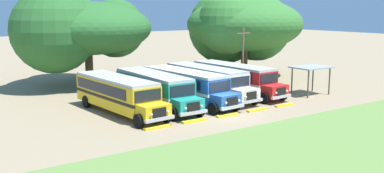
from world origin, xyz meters
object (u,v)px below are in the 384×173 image
at_px(parked_bus_slot_0, 118,93).
at_px(utility_pole, 243,56).
at_px(parked_bus_slot_4, 235,78).
at_px(broad_shade_tree, 81,28).
at_px(parked_bus_slot_2, 186,85).
at_px(secondary_tree, 240,26).
at_px(waiting_shelter, 311,69).
at_px(parked_bus_slot_3, 207,81).
at_px(parked_bus_slot_1, 155,88).

bearing_deg(parked_bus_slot_0, utility_pole, 95.99).
height_order(parked_bus_slot_4, utility_pole, utility_pole).
bearing_deg(broad_shade_tree, parked_bus_slot_4, -53.17).
xyz_separation_m(parked_bus_slot_2, parked_bus_slot_4, (6.17, 0.74, 0.00)).
distance_m(secondary_tree, waiting_shelter, 14.37).
relative_size(parked_bus_slot_0, parked_bus_slot_4, 1.00).
xyz_separation_m(parked_bus_slot_3, parked_bus_slot_4, (3.26, -0.09, 0.00)).
relative_size(parked_bus_slot_3, utility_pole, 1.74).
distance_m(broad_shade_tree, utility_pole, 17.47).
bearing_deg(utility_pole, parked_bus_slot_3, -161.70).
height_order(utility_pole, waiting_shelter, utility_pole).
distance_m(parked_bus_slot_4, waiting_shelter, 7.24).
relative_size(utility_pole, waiting_shelter, 1.74).
xyz_separation_m(parked_bus_slot_0, parked_bus_slot_1, (3.46, 0.20, 0.00)).
bearing_deg(parked_bus_slot_4, parked_bus_slot_0, -90.51).
xyz_separation_m(parked_bus_slot_1, utility_pole, (11.94, 2.60, 1.78)).
height_order(parked_bus_slot_3, utility_pole, utility_pole).
bearing_deg(broad_shade_tree, parked_bus_slot_0, -99.97).
bearing_deg(broad_shade_tree, secondary_tree, -13.16).
bearing_deg(parked_bus_slot_1, parked_bus_slot_4, 93.70).
bearing_deg(parked_bus_slot_1, secondary_tree, 119.32).
height_order(broad_shade_tree, secondary_tree, secondary_tree).
bearing_deg(broad_shade_tree, parked_bus_slot_1, -86.17).
distance_m(parked_bus_slot_0, waiting_shelter, 18.71).
bearing_deg(parked_bus_slot_3, secondary_tree, 125.09).
distance_m(parked_bus_slot_4, secondary_tree, 13.26).
height_order(parked_bus_slot_1, parked_bus_slot_3, same).
height_order(parked_bus_slot_1, secondary_tree, secondary_tree).
relative_size(broad_shade_tree, waiting_shelter, 4.35).
distance_m(parked_bus_slot_4, broad_shade_tree, 17.52).
bearing_deg(utility_pole, waiting_shelter, -65.75).
relative_size(parked_bus_slot_0, parked_bus_slot_3, 1.00).
bearing_deg(secondary_tree, waiting_shelter, -101.46).
height_order(parked_bus_slot_1, parked_bus_slot_2, same).
height_order(parked_bus_slot_0, waiting_shelter, parked_bus_slot_0).
relative_size(parked_bus_slot_2, broad_shade_tree, 0.70).
height_order(parked_bus_slot_2, waiting_shelter, parked_bus_slot_2).
relative_size(parked_bus_slot_0, secondary_tree, 0.73).
relative_size(parked_bus_slot_4, broad_shade_tree, 0.70).
distance_m(parked_bus_slot_1, secondary_tree, 20.63).
height_order(parked_bus_slot_0, parked_bus_slot_4, same).
xyz_separation_m(parked_bus_slot_0, secondary_tree, (21.09, 9.94, 4.46)).
height_order(parked_bus_slot_2, utility_pole, utility_pole).
bearing_deg(utility_pole, parked_bus_slot_0, -169.66).
distance_m(parked_bus_slot_1, utility_pole, 12.35).
xyz_separation_m(parked_bus_slot_4, secondary_tree, (8.43, 9.21, 4.46)).
bearing_deg(utility_pole, parked_bus_slot_2, -162.44).
distance_m(parked_bus_slot_1, parked_bus_slot_2, 3.05).
bearing_deg(parked_bus_slot_2, waiting_shelter, 68.15).
height_order(parked_bus_slot_0, parked_bus_slot_3, same).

